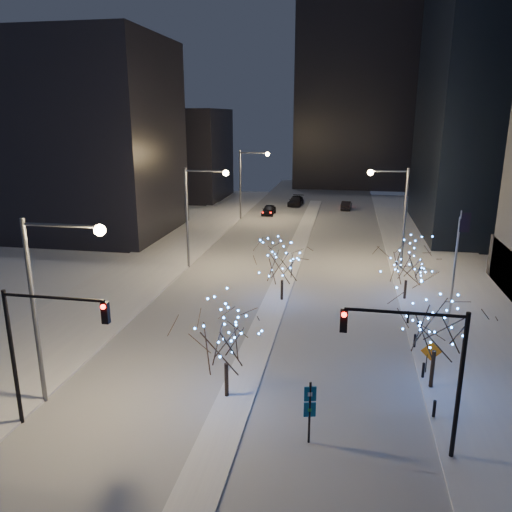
% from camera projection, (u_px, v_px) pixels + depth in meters
% --- Properties ---
extents(ground, '(160.00, 160.00, 0.00)m').
position_uv_depth(ground, '(217.00, 446.00, 23.10)').
color(ground, white).
rests_on(ground, ground).
extents(road, '(20.00, 130.00, 0.02)m').
position_uv_depth(road, '(296.00, 252.00, 56.25)').
color(road, '#9FA4AD').
rests_on(road, ground).
extents(median, '(2.00, 80.00, 0.15)m').
position_uv_depth(median, '(291.00, 263.00, 51.49)').
color(median, white).
rests_on(median, ground).
extents(east_sidewalk, '(10.00, 90.00, 0.15)m').
position_uv_depth(east_sidewalk, '(465.00, 308.00, 39.42)').
color(east_sidewalk, white).
rests_on(east_sidewalk, ground).
extents(west_sidewalk, '(8.00, 90.00, 0.15)m').
position_uv_depth(west_sidewalk, '(122.00, 287.00, 44.45)').
color(west_sidewalk, white).
rests_on(west_sidewalk, ground).
extents(filler_west_near, '(22.00, 18.00, 24.00)m').
position_uv_depth(filler_west_near, '(80.00, 139.00, 62.60)').
color(filler_west_near, black).
rests_on(filler_west_near, ground).
extents(filler_west_far, '(18.00, 16.00, 16.00)m').
position_uv_depth(filler_west_far, '(176.00, 154.00, 91.74)').
color(filler_west_far, black).
rests_on(filler_west_far, ground).
extents(horizon_block, '(24.00, 14.00, 42.00)m').
position_uv_depth(horizon_block, '(355.00, 85.00, 103.53)').
color(horizon_block, black).
rests_on(horizon_block, ground).
extents(street_lamp_w_near, '(4.40, 0.56, 10.00)m').
position_uv_depth(street_lamp_w_near, '(50.00, 288.00, 24.79)').
color(street_lamp_w_near, '#595E66').
rests_on(street_lamp_w_near, ground).
extents(street_lamp_w_mid, '(4.40, 0.56, 10.00)m').
position_uv_depth(street_lamp_w_mid, '(197.00, 204.00, 48.47)').
color(street_lamp_w_mid, '#595E66').
rests_on(street_lamp_w_mid, ground).
extents(street_lamp_w_far, '(4.40, 0.56, 10.00)m').
position_uv_depth(street_lamp_w_far, '(247.00, 175.00, 72.14)').
color(street_lamp_w_far, '#595E66').
rests_on(street_lamp_w_far, ground).
extents(street_lamp_east, '(3.90, 0.56, 10.00)m').
position_uv_depth(street_lamp_east, '(396.00, 205.00, 48.03)').
color(street_lamp_east, '#595E66').
rests_on(street_lamp_east, ground).
extents(traffic_signal_west, '(5.26, 0.43, 7.00)m').
position_uv_depth(traffic_signal_west, '(40.00, 337.00, 23.27)').
color(traffic_signal_west, black).
rests_on(traffic_signal_west, ground).
extents(traffic_signal_east, '(5.26, 0.43, 7.00)m').
position_uv_depth(traffic_signal_east, '(424.00, 359.00, 21.21)').
color(traffic_signal_east, black).
rests_on(traffic_signal_east, ground).
extents(flagpoles, '(1.35, 2.60, 8.00)m').
position_uv_depth(flagpoles, '(457.00, 259.00, 35.83)').
color(flagpoles, silver).
rests_on(flagpoles, east_sidewalk).
extents(bollards, '(0.16, 12.16, 0.90)m').
position_uv_depth(bollards, '(419.00, 355.00, 30.64)').
color(bollards, black).
rests_on(bollards, east_sidewalk).
extents(car_near, '(1.88, 4.52, 1.53)m').
position_uv_depth(car_near, '(269.00, 210.00, 77.16)').
color(car_near, black).
rests_on(car_near, ground).
extents(car_mid, '(1.84, 4.31, 1.38)m').
position_uv_depth(car_mid, '(346.00, 205.00, 81.55)').
color(car_mid, black).
rests_on(car_mid, ground).
extents(car_far, '(2.55, 5.48, 1.55)m').
position_uv_depth(car_far, '(296.00, 201.00, 85.28)').
color(car_far, black).
rests_on(car_far, ground).
extents(holiday_tree_median_near, '(5.21, 5.21, 5.55)m').
position_uv_depth(holiday_tree_median_near, '(226.00, 335.00, 26.01)').
color(holiday_tree_median_near, black).
rests_on(holiday_tree_median_near, median).
extents(holiday_tree_median_far, '(5.16, 5.16, 5.21)m').
position_uv_depth(holiday_tree_median_far, '(282.00, 261.00, 40.27)').
color(holiday_tree_median_far, black).
rests_on(holiday_tree_median_far, median).
extents(holiday_tree_plaza_near, '(5.10, 5.10, 6.06)m').
position_uv_depth(holiday_tree_plaza_near, '(437.00, 321.00, 26.81)').
color(holiday_tree_plaza_near, black).
rests_on(holiday_tree_plaza_near, east_sidewalk).
extents(holiday_tree_plaza_far, '(5.20, 5.20, 5.06)m').
position_uv_depth(holiday_tree_plaza_far, '(408.00, 262.00, 40.53)').
color(holiday_tree_plaza_far, black).
rests_on(holiday_tree_plaza_far, east_sidewalk).
extents(wayfinding_sign, '(0.56, 0.21, 3.15)m').
position_uv_depth(wayfinding_sign, '(310.00, 406.00, 22.80)').
color(wayfinding_sign, black).
rests_on(wayfinding_sign, ground).
extents(construction_sign, '(1.20, 0.07, 1.98)m').
position_uv_depth(construction_sign, '(431.00, 354.00, 29.07)').
color(construction_sign, black).
rests_on(construction_sign, east_sidewalk).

